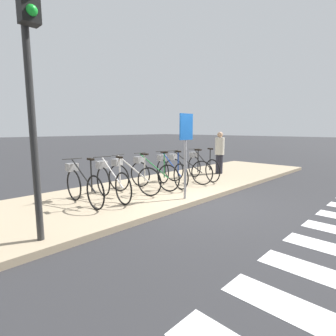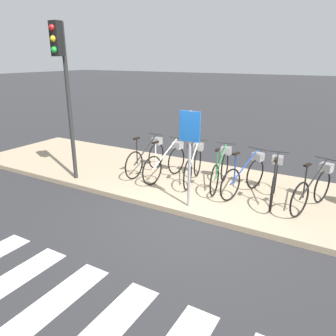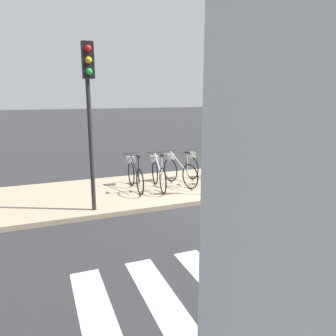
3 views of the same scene
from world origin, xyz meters
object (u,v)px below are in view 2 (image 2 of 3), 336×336
(traffic_light, at_px, (62,71))
(sign_post, at_px, (190,143))
(parked_bicycle_4, at_px, (246,174))
(parked_bicycle_6, at_px, (314,187))
(parked_bicycle_5, at_px, (275,180))
(parked_bicycle_1, at_px, (167,161))
(parked_bicycle_3, at_px, (221,168))
(parked_bicycle_2, at_px, (194,164))
(parked_bicycle_0, at_px, (148,156))

(traffic_light, relative_size, sign_post, 1.87)
(parked_bicycle_4, xyz_separation_m, parked_bicycle_6, (1.45, -0.07, 0.00))
(traffic_light, xyz_separation_m, sign_post, (3.31, 0.05, -1.32))
(parked_bicycle_5, bearing_deg, parked_bicycle_1, -179.92)
(parked_bicycle_1, relative_size, traffic_light, 0.46)
(parked_bicycle_3, bearing_deg, parked_bicycle_6, -4.64)
(parked_bicycle_5, distance_m, sign_post, 2.13)
(parked_bicycle_1, distance_m, parked_bicycle_5, 2.71)
(parked_bicycle_4, bearing_deg, parked_bicycle_2, 175.81)
(parked_bicycle_6, bearing_deg, sign_post, -151.72)
(parked_bicycle_1, bearing_deg, parked_bicycle_4, 1.06)
(parked_bicycle_1, xyz_separation_m, parked_bicycle_5, (2.71, 0.00, 0.00))
(parked_bicycle_3, xyz_separation_m, parked_bicycle_6, (2.09, -0.17, 0.00))
(parked_bicycle_0, relative_size, parked_bicycle_3, 1.01)
(parked_bicycle_5, distance_m, parked_bicycle_6, 0.80)
(parked_bicycle_3, xyz_separation_m, traffic_light, (-3.48, -1.43, 2.23))
(parked_bicycle_6, bearing_deg, parked_bicycle_1, 179.47)
(parked_bicycle_2, bearing_deg, parked_bicycle_3, -0.02)
(parked_bicycle_2, relative_size, traffic_light, 0.45)
(parked_bicycle_2, distance_m, parked_bicycle_6, 2.82)
(parked_bicycle_4, bearing_deg, parked_bicycle_1, -178.94)
(parked_bicycle_0, bearing_deg, parked_bicycle_5, -1.88)
(parked_bicycle_0, xyz_separation_m, traffic_light, (-1.38, -1.41, 2.23))
(parked_bicycle_4, xyz_separation_m, parked_bicycle_5, (0.65, -0.03, 0.00))
(parked_bicycle_0, bearing_deg, traffic_light, -134.47)
(parked_bicycle_2, distance_m, parked_bicycle_3, 0.72)
(parked_bicycle_5, bearing_deg, sign_post, -139.39)
(parked_bicycle_6, bearing_deg, traffic_light, -167.23)
(parked_bicycle_2, height_order, parked_bicycle_6, same)
(parked_bicycle_3, bearing_deg, sign_post, -96.83)
(parked_bicycle_3, height_order, parked_bicycle_6, same)
(parked_bicycle_5, relative_size, traffic_light, 0.46)
(parked_bicycle_0, distance_m, traffic_light, 2.98)
(parked_bicycle_0, bearing_deg, parked_bicycle_3, 0.63)
(parked_bicycle_1, distance_m, sign_post, 1.99)
(parked_bicycle_3, xyz_separation_m, parked_bicycle_5, (1.29, -0.13, 0.00))
(parked_bicycle_2, relative_size, parked_bicycle_4, 1.01)
(parked_bicycle_2, bearing_deg, parked_bicycle_0, -179.03)
(parked_bicycle_0, distance_m, parked_bicycle_2, 1.37)
(parked_bicycle_1, xyz_separation_m, sign_post, (1.25, -1.25, 0.91))
(traffic_light, bearing_deg, parked_bicycle_6, 12.77)
(parked_bicycle_2, bearing_deg, traffic_light, -152.55)
(parked_bicycle_6, distance_m, sign_post, 2.72)
(parked_bicycle_4, distance_m, sign_post, 1.77)
(parked_bicycle_4, height_order, parked_bicycle_6, same)
(parked_bicycle_6, bearing_deg, parked_bicycle_3, 175.36)
(sign_post, bearing_deg, parked_bicycle_0, 144.77)
(parked_bicycle_1, height_order, sign_post, sign_post)
(parked_bicycle_1, height_order, parked_bicycle_6, same)
(parked_bicycle_2, height_order, parked_bicycle_5, same)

